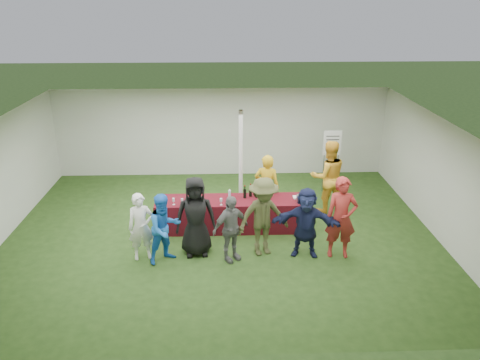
{
  "coord_description": "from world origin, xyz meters",
  "views": [
    {
      "loc": [
        0.09,
        -9.81,
        5.29
      ],
      "look_at": [
        0.45,
        0.31,
        1.25
      ],
      "focal_mm": 35.0,
      "sensor_mm": 36.0,
      "label": 1
    }
  ],
  "objects_px": {
    "customer_6": "(341,218)",
    "staff_back": "(328,177)",
    "staff_pourer": "(267,188)",
    "customer_1": "(165,228)",
    "serving_table": "(232,214)",
    "customer_3": "(230,229)",
    "customer_5": "(306,222)",
    "wine_list_sign": "(332,148)",
    "customer_0": "(141,227)",
    "customer_2": "(196,216)",
    "customer_4": "(263,217)",
    "dump_bucket": "(302,199)"
  },
  "relations": [
    {
      "from": "wine_list_sign",
      "to": "customer_0",
      "type": "relative_size",
      "value": 1.21
    },
    {
      "from": "staff_back",
      "to": "customer_1",
      "type": "height_order",
      "value": "staff_back"
    },
    {
      "from": "staff_pourer",
      "to": "customer_5",
      "type": "relative_size",
      "value": 1.09
    },
    {
      "from": "customer_0",
      "to": "customer_4",
      "type": "xyz_separation_m",
      "value": [
        2.58,
        0.1,
        0.14
      ]
    },
    {
      "from": "serving_table",
      "to": "dump_bucket",
      "type": "distance_m",
      "value": 1.72
    },
    {
      "from": "wine_list_sign",
      "to": "customer_0",
      "type": "height_order",
      "value": "wine_list_sign"
    },
    {
      "from": "customer_5",
      "to": "customer_6",
      "type": "xyz_separation_m",
      "value": [
        0.73,
        -0.06,
        0.12
      ]
    },
    {
      "from": "dump_bucket",
      "to": "customer_6",
      "type": "bearing_deg",
      "value": -60.23
    },
    {
      "from": "customer_1",
      "to": "staff_back",
      "type": "bearing_deg",
      "value": -3.83
    },
    {
      "from": "customer_6",
      "to": "customer_3",
      "type": "bearing_deg",
      "value": -172.53
    },
    {
      "from": "customer_6",
      "to": "customer_2",
      "type": "bearing_deg",
      "value": -178.63
    },
    {
      "from": "serving_table",
      "to": "staff_back",
      "type": "relative_size",
      "value": 1.89
    },
    {
      "from": "customer_1",
      "to": "customer_2",
      "type": "height_order",
      "value": "customer_2"
    },
    {
      "from": "dump_bucket",
      "to": "staff_back",
      "type": "height_order",
      "value": "staff_back"
    },
    {
      "from": "staff_back",
      "to": "customer_4",
      "type": "height_order",
      "value": "staff_back"
    },
    {
      "from": "dump_bucket",
      "to": "wine_list_sign",
      "type": "height_order",
      "value": "wine_list_sign"
    },
    {
      "from": "wine_list_sign",
      "to": "staff_back",
      "type": "bearing_deg",
      "value": -105.55
    },
    {
      "from": "staff_back",
      "to": "customer_3",
      "type": "relative_size",
      "value": 1.29
    },
    {
      "from": "serving_table",
      "to": "customer_5",
      "type": "bearing_deg",
      "value": -39.88
    },
    {
      "from": "wine_list_sign",
      "to": "customer_5",
      "type": "height_order",
      "value": "wine_list_sign"
    },
    {
      "from": "staff_pourer",
      "to": "customer_5",
      "type": "xyz_separation_m",
      "value": [
        0.67,
        -1.78,
        -0.07
      ]
    },
    {
      "from": "customer_0",
      "to": "dump_bucket",
      "type": "bearing_deg",
      "value": 2.37
    },
    {
      "from": "customer_3",
      "to": "customer_6",
      "type": "bearing_deg",
      "value": -31.65
    },
    {
      "from": "dump_bucket",
      "to": "customer_0",
      "type": "xyz_separation_m",
      "value": [
        -3.56,
        -1.09,
        -0.1
      ]
    },
    {
      "from": "customer_6",
      "to": "customer_1",
      "type": "bearing_deg",
      "value": -173.7
    },
    {
      "from": "dump_bucket",
      "to": "customer_4",
      "type": "bearing_deg",
      "value": -134.93
    },
    {
      "from": "staff_back",
      "to": "customer_0",
      "type": "xyz_separation_m",
      "value": [
        -4.41,
        -2.21,
        -0.21
      ]
    },
    {
      "from": "serving_table",
      "to": "customer_0",
      "type": "relative_size",
      "value": 2.43
    },
    {
      "from": "wine_list_sign",
      "to": "staff_pourer",
      "type": "xyz_separation_m",
      "value": [
        -1.96,
        -1.7,
        -0.47
      ]
    },
    {
      "from": "customer_3",
      "to": "customer_5",
      "type": "bearing_deg",
      "value": -28.52
    },
    {
      "from": "customer_1",
      "to": "customer_4",
      "type": "relative_size",
      "value": 0.86
    },
    {
      "from": "wine_list_sign",
      "to": "customer_6",
      "type": "relative_size",
      "value": 1.0
    },
    {
      "from": "staff_pourer",
      "to": "customer_0",
      "type": "bearing_deg",
      "value": 48.72
    },
    {
      "from": "staff_back",
      "to": "customer_2",
      "type": "height_order",
      "value": "staff_back"
    },
    {
      "from": "staff_pourer",
      "to": "staff_back",
      "type": "relative_size",
      "value": 0.89
    },
    {
      "from": "wine_list_sign",
      "to": "serving_table",
      "type": "bearing_deg",
      "value": -142.51
    },
    {
      "from": "customer_4",
      "to": "customer_3",
      "type": "bearing_deg",
      "value": -178.44
    },
    {
      "from": "staff_back",
      "to": "customer_0",
      "type": "distance_m",
      "value": 4.94
    },
    {
      "from": "serving_table",
      "to": "customer_5",
      "type": "height_order",
      "value": "customer_5"
    },
    {
      "from": "wine_list_sign",
      "to": "customer_6",
      "type": "distance_m",
      "value": 3.6
    },
    {
      "from": "staff_pourer",
      "to": "customer_1",
      "type": "height_order",
      "value": "staff_pourer"
    },
    {
      "from": "serving_table",
      "to": "customer_3",
      "type": "distance_m",
      "value": 1.5
    },
    {
      "from": "customer_0",
      "to": "customer_6",
      "type": "distance_m",
      "value": 4.22
    },
    {
      "from": "wine_list_sign",
      "to": "customer_4",
      "type": "relative_size",
      "value": 1.02
    },
    {
      "from": "customer_6",
      "to": "serving_table",
      "type": "bearing_deg",
      "value": 154.52
    },
    {
      "from": "customer_1",
      "to": "customer_4",
      "type": "distance_m",
      "value": 2.08
    },
    {
      "from": "customer_0",
      "to": "wine_list_sign",
      "type": "bearing_deg",
      "value": 21.59
    },
    {
      "from": "customer_3",
      "to": "customer_6",
      "type": "xyz_separation_m",
      "value": [
        2.34,
        0.09,
        0.16
      ]
    },
    {
      "from": "customer_6",
      "to": "staff_back",
      "type": "bearing_deg",
      "value": 90.28
    },
    {
      "from": "staff_pourer",
      "to": "customer_4",
      "type": "relative_size",
      "value": 0.96
    }
  ]
}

